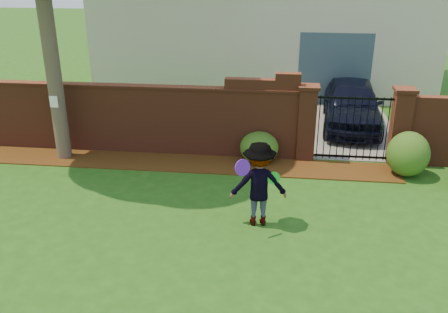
# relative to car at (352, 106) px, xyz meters

# --- Properties ---
(ground) EXTENTS (80.00, 80.00, 0.01)m
(ground) POSITION_rel_car_xyz_m (-3.82, -6.50, -0.69)
(ground) COLOR #214F13
(ground) RESTS_ON ground
(mulch_bed) EXTENTS (11.10, 1.08, 0.03)m
(mulch_bed) POSITION_rel_car_xyz_m (-4.77, -3.16, -0.67)
(mulch_bed) COLOR #3B210A
(mulch_bed) RESTS_ON ground
(brick_wall) EXTENTS (8.70, 0.31, 2.16)m
(brick_wall) POSITION_rel_car_xyz_m (-5.83, -2.50, 0.24)
(brick_wall) COLOR maroon
(brick_wall) RESTS_ON ground
(pillar_left) EXTENTS (0.50, 0.50, 1.88)m
(pillar_left) POSITION_rel_car_xyz_m (-1.42, -2.50, 0.27)
(pillar_left) COLOR maroon
(pillar_left) RESTS_ON ground
(pillar_right) EXTENTS (0.50, 0.50, 1.88)m
(pillar_right) POSITION_rel_car_xyz_m (0.78, -2.50, 0.27)
(pillar_right) COLOR maroon
(pillar_right) RESTS_ON ground
(iron_gate) EXTENTS (1.78, 0.03, 1.60)m
(iron_gate) POSITION_rel_car_xyz_m (-0.32, -2.50, 0.17)
(iron_gate) COLOR black
(iron_gate) RESTS_ON ground
(driveway) EXTENTS (3.20, 8.00, 0.01)m
(driveway) POSITION_rel_car_xyz_m (-0.32, 1.50, -0.68)
(driveway) COLOR slate
(driveway) RESTS_ON ground
(house) EXTENTS (12.40, 6.40, 6.30)m
(house) POSITION_rel_car_xyz_m (-2.82, 5.50, 2.47)
(house) COLOR beige
(house) RESTS_ON ground
(car) EXTENTS (1.92, 4.14, 1.37)m
(car) POSITION_rel_car_xyz_m (0.00, 0.00, 0.00)
(car) COLOR black
(car) RESTS_ON ground
(paper_notice) EXTENTS (0.20, 0.01, 0.28)m
(paper_notice) POSITION_rel_car_xyz_m (-7.42, -3.29, 0.81)
(paper_notice) COLOR white
(paper_notice) RESTS_ON tree
(shrub_left) EXTENTS (0.95, 0.95, 0.77)m
(shrub_left) POSITION_rel_car_xyz_m (-2.54, -2.84, -0.30)
(shrub_left) COLOR #235218
(shrub_left) RESTS_ON ground
(shrub_middle) EXTENTS (0.96, 0.96, 1.05)m
(shrub_middle) POSITION_rel_car_xyz_m (0.86, -3.20, -0.16)
(shrub_middle) COLOR #235218
(shrub_middle) RESTS_ON ground
(man) EXTENTS (1.13, 0.75, 1.63)m
(man) POSITION_rel_car_xyz_m (-2.41, -5.81, 0.13)
(man) COLOR gray
(man) RESTS_ON ground
(frisbee_purple) EXTENTS (0.29, 0.25, 0.30)m
(frisbee_purple) POSITION_rel_car_xyz_m (-2.68, -6.20, 0.63)
(frisbee_purple) COLOR #631DB6
(frisbee_purple) RESTS_ON man
(frisbee_green) EXTENTS (0.24, 0.12, 0.24)m
(frisbee_green) POSITION_rel_car_xyz_m (-2.14, -5.84, 0.29)
(frisbee_green) COLOR green
(frisbee_green) RESTS_ON man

